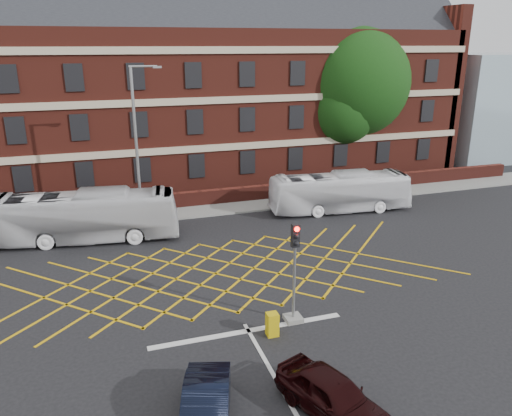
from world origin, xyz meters
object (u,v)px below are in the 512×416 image
object	(u,v)px
car_maroon	(333,396)
traffic_light_near	(294,282)
street_lamp	(140,174)
car_navy	(206,410)
deciduous_tree	(354,90)
bus_right	(340,192)
bus_left	(85,216)
utility_cabinet	(272,324)

from	to	relation	value
car_maroon	traffic_light_near	bearing A→B (deg)	59.35
traffic_light_near	street_lamp	xyz separation A→B (m)	(-4.72, 13.30, 1.67)
car_navy	deciduous_tree	distance (m)	32.76
car_maroon	deciduous_tree	distance (m)	31.27
bus_right	car_maroon	distance (m)	20.09
deciduous_tree	traffic_light_near	bearing A→B (deg)	-123.38
bus_left	deciduous_tree	distance (m)	24.56
bus_left	traffic_light_near	bearing A→B (deg)	-137.30
bus_right	car_navy	world-z (taller)	bus_right
car_navy	deciduous_tree	world-z (taller)	deciduous_tree
traffic_light_near	utility_cabinet	xyz separation A→B (m)	(-1.20, -0.74, -1.28)
deciduous_tree	utility_cabinet	distance (m)	27.53
car_maroon	traffic_light_near	world-z (taller)	traffic_light_near
car_maroon	traffic_light_near	distance (m)	5.66
car_navy	traffic_light_near	xyz separation A→B (m)	(4.78, 4.83, 1.11)
utility_cabinet	traffic_light_near	bearing A→B (deg)	31.77
bus_right	traffic_light_near	bearing A→B (deg)	152.12
street_lamp	traffic_light_near	bearing A→B (deg)	-70.47
deciduous_tree	street_lamp	bearing A→B (deg)	-157.03
utility_cabinet	car_navy	bearing A→B (deg)	-131.19
bus_left	car_navy	world-z (taller)	bus_left
bus_right	deciduous_tree	distance (m)	12.06
bus_left	bus_right	bearing A→B (deg)	-80.21
car_maroon	street_lamp	world-z (taller)	street_lamp
car_maroon	deciduous_tree	xyz separation A→B (m)	(14.92, 26.70, 6.53)
bus_left	traffic_light_near	size ratio (longest dim) A/B	2.48
car_maroon	street_lamp	distance (m)	19.35
bus_left	car_maroon	world-z (taller)	bus_left
bus_left	street_lamp	world-z (taller)	street_lamp
car_navy	utility_cabinet	size ratio (longest dim) A/B	4.13
bus_right	utility_cabinet	world-z (taller)	bus_right
traffic_light_near	utility_cabinet	bearing A→B (deg)	-148.23
bus_right	traffic_light_near	size ratio (longest dim) A/B	2.25
car_maroon	car_navy	bearing A→B (deg)	149.47
bus_right	traffic_light_near	xyz separation A→B (m)	(-8.41, -12.29, 0.43)
bus_right	deciduous_tree	world-z (taller)	deciduous_tree
deciduous_tree	street_lamp	size ratio (longest dim) A/B	1.27
bus_left	bus_right	xyz separation A→B (m)	(16.47, 0.26, -0.14)
car_maroon	utility_cabinet	bearing A→B (deg)	72.19
car_navy	car_maroon	size ratio (longest dim) A/B	0.99
traffic_light_near	utility_cabinet	distance (m)	1.90
deciduous_tree	traffic_light_near	size ratio (longest dim) A/B	2.90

